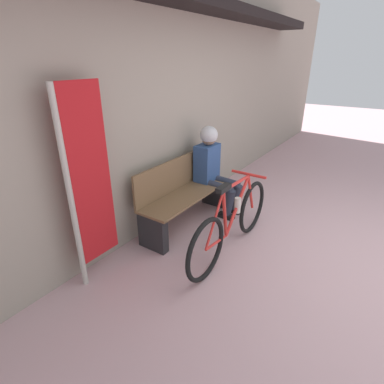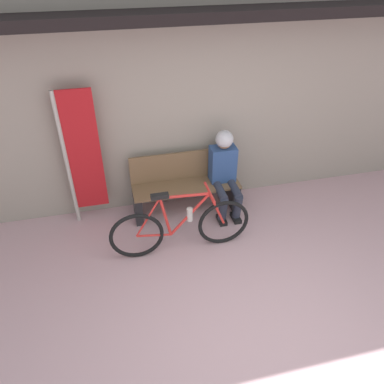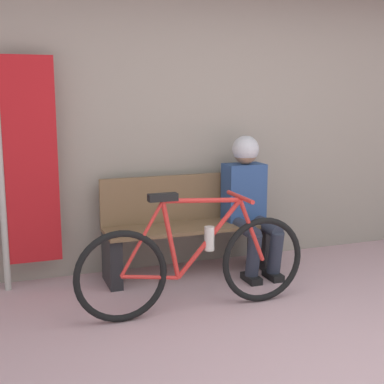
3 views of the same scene
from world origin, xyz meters
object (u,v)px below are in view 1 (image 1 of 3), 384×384
at_px(park_bench_near, 184,196).
at_px(person_seated, 213,164).
at_px(banner_pole, 86,182).
at_px(bicycle, 232,223).

bearing_deg(park_bench_near, person_seated, -11.66).
xyz_separation_m(person_seated, banner_pole, (-1.81, 0.21, 0.31)).
relative_size(person_seated, banner_pole, 0.65).
distance_m(park_bench_near, bicycle, 0.82).
xyz_separation_m(park_bench_near, bicycle, (-0.23, -0.79, -0.02)).
relative_size(park_bench_near, banner_pole, 0.80).
relative_size(park_bench_near, person_seated, 1.23).
distance_m(bicycle, person_seated, 1.05).
height_order(bicycle, banner_pole, banner_pole).
bearing_deg(banner_pole, park_bench_near, -4.59).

